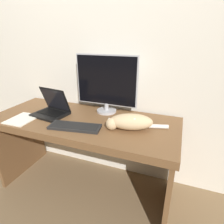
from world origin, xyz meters
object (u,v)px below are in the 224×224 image
object	(u,v)px
laptop	(52,109)
external_keyboard	(75,127)
cat	(130,122)
monitor	(106,84)

from	to	relation	value
laptop	external_keyboard	world-z (taller)	laptop
external_keyboard	laptop	bearing A→B (deg)	144.83
external_keyboard	cat	world-z (taller)	cat
external_keyboard	cat	xyz separation A→B (m)	(0.41, 0.14, 0.05)
monitor	external_keyboard	bearing A→B (deg)	-104.67
laptop	external_keyboard	bearing A→B (deg)	-17.27
external_keyboard	cat	distance (m)	0.44
laptop	cat	world-z (taller)	laptop
monitor	laptop	world-z (taller)	monitor
monitor	external_keyboard	size ratio (longest dim) A/B	1.36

